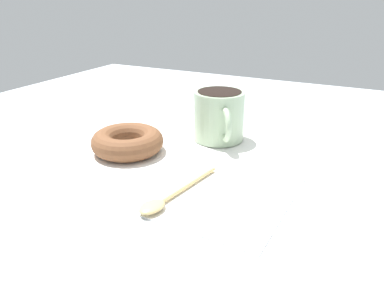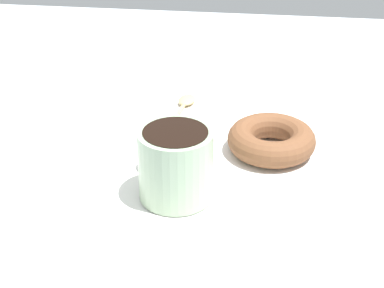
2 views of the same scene
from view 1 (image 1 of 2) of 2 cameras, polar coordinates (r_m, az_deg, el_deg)
ground_plane at (r=58.73cm, az=-1.33°, el=-2.78°), size 120.00×120.00×2.00cm
napkin at (r=57.74cm, az=0.00°, el=-1.98°), size 35.64×35.64×0.30cm
coffee_cup at (r=63.08cm, az=4.17°, el=4.43°), size 8.87×10.59×8.35cm
donut at (r=59.54cm, az=-9.80°, el=0.39°), size 11.31×11.31×3.41cm
spoon at (r=45.50cm, az=-4.17°, el=-8.38°), size 4.01×14.75×0.90cm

